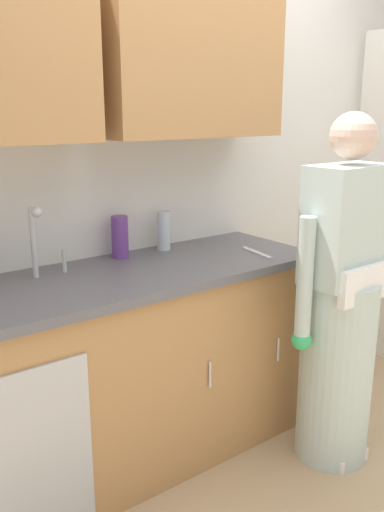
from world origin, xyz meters
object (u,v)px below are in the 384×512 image
at_px(person_at_sink, 339,321).
at_px(bottle_cleaner_spray, 120,237).
at_px(sink, 59,287).
at_px(knife_on_counter, 257,253).
at_px(bottle_water_short, 164,231).

height_order(person_at_sink, bottle_cleaner_spray, person_at_sink).
bearing_deg(sink, knife_on_counter, -7.53).
distance_m(person_at_sink, knife_on_counter, 0.51).
xyz_separation_m(sink, person_at_sink, (1.10, -0.56, -0.23)).
relative_size(person_at_sink, knife_on_counter, 6.75).
bearing_deg(person_at_sink, knife_on_counter, 105.33).
bearing_deg(person_at_sink, bottle_cleaner_spray, 132.22).
bearing_deg(knife_on_counter, person_at_sink, 25.09).
xyz_separation_m(person_at_sink, bottle_water_short, (-0.45, 0.77, 0.35)).
bearing_deg(person_at_sink, bottle_water_short, 120.14).
relative_size(person_at_sink, bottle_cleaner_spray, 8.05).
height_order(sink, bottle_water_short, sink).
bearing_deg(bottle_cleaner_spray, knife_on_counter, -30.11).
bearing_deg(bottle_water_short, person_at_sink, -59.86).
bearing_deg(bottle_cleaner_spray, bottle_water_short, -0.15).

